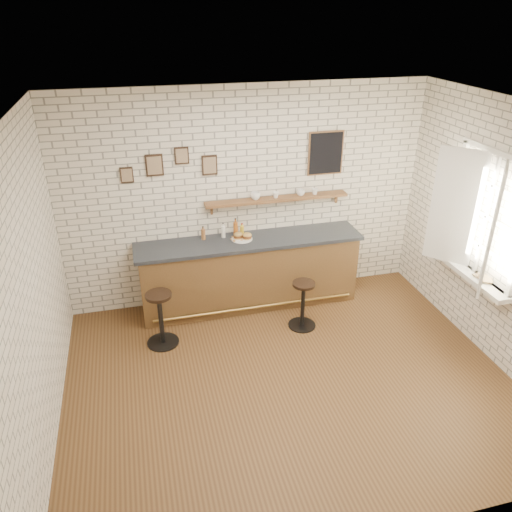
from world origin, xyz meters
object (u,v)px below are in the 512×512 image
(condiment_bottle_yellow, at_px, (242,230))
(shelf_cup_c, at_px, (301,193))
(ciabatta_sandwich, at_px, (243,236))
(shelf_cup_d, at_px, (315,191))
(shelf_cup_b, at_px, (276,195))
(bitters_bottle_white, at_px, (223,231))
(bitters_bottle_amber, at_px, (236,229))
(book_upper, at_px, (479,277))
(book_lower, at_px, (479,279))
(bar_counter, at_px, (250,272))
(bar_stool_left, at_px, (161,317))
(sandwich_plate, at_px, (242,239))
(bitters_bottle_brown, at_px, (203,234))
(bar_stool_right, at_px, (303,303))
(shelf_cup_a, at_px, (255,196))

(condiment_bottle_yellow, relative_size, shelf_cup_c, 1.60)
(ciabatta_sandwich, xyz_separation_m, shelf_cup_d, (1.07, 0.17, 0.48))
(shelf_cup_b, bearing_deg, bitters_bottle_white, 137.12)
(bitters_bottle_amber, distance_m, book_upper, 3.13)
(shelf_cup_c, bearing_deg, book_lower, -104.58)
(bar_counter, height_order, bar_stool_left, bar_counter)
(sandwich_plate, distance_m, book_upper, 3.00)
(bitters_bottle_brown, distance_m, bitters_bottle_white, 0.28)
(bitters_bottle_amber, bearing_deg, bar_counter, -46.81)
(shelf_cup_c, bearing_deg, bar_stool_left, 145.61)
(bitters_bottle_white, distance_m, shelf_cup_c, 1.19)
(condiment_bottle_yellow, bearing_deg, bitters_bottle_amber, 180.00)
(bar_stool_left, bearing_deg, book_upper, -14.34)
(sandwich_plate, bearing_deg, bar_stool_right, -49.86)
(ciabatta_sandwich, bearing_deg, book_upper, -33.10)
(bitters_bottle_brown, relative_size, shelf_cup_b, 2.13)
(bitters_bottle_brown, bearing_deg, bar_stool_right, -37.92)
(bitters_bottle_brown, xyz_separation_m, bar_stool_right, (1.14, -0.89, -0.73))
(bar_counter, height_order, bitters_bottle_amber, bitters_bottle_amber)
(shelf_cup_b, relative_size, shelf_cup_c, 0.81)
(bitters_bottle_amber, height_order, shelf_cup_a, shelf_cup_a)
(bitters_bottle_amber, bearing_deg, book_upper, -34.45)
(ciabatta_sandwich, height_order, bitters_bottle_amber, bitters_bottle_amber)
(bar_counter, bearing_deg, ciabatta_sandwich, 159.59)
(bitters_bottle_brown, relative_size, bar_stool_right, 0.29)
(shelf_cup_a, xyz_separation_m, shelf_cup_c, (0.64, 0.00, -0.01))
(bitters_bottle_white, relative_size, book_upper, 1.07)
(bitters_bottle_brown, height_order, shelf_cup_c, shelf_cup_c)
(book_upper, bearing_deg, bar_stool_left, -158.83)
(bar_counter, bearing_deg, bar_stool_right, -53.26)
(bitters_bottle_amber, height_order, bar_stool_right, bitters_bottle_amber)
(bar_stool_right, relative_size, book_upper, 3.34)
(condiment_bottle_yellow, bearing_deg, book_upper, -35.41)
(bitters_bottle_brown, bearing_deg, shelf_cup_a, 2.81)
(bar_stool_right, bearing_deg, bitters_bottle_brown, 142.08)
(bar_counter, relative_size, bar_stool_left, 4.26)
(book_upper, bearing_deg, shelf_cup_c, 167.85)
(ciabatta_sandwich, xyz_separation_m, bar_stool_left, (-1.21, -0.68, -0.67))
(ciabatta_sandwich, distance_m, bitters_bottle_white, 0.28)
(bitters_bottle_amber, bearing_deg, shelf_cup_b, 3.60)
(bitters_bottle_brown, height_order, bar_stool_right, bitters_bottle_brown)
(bar_counter, distance_m, shelf_cup_a, 1.07)
(bitters_bottle_white, relative_size, bitters_bottle_amber, 0.82)
(bar_stool_right, bearing_deg, book_lower, -25.29)
(bitters_bottle_amber, distance_m, shelf_cup_d, 1.22)
(condiment_bottle_yellow, bearing_deg, bitters_bottle_brown, 180.00)
(bar_counter, relative_size, ciabatta_sandwich, 12.23)
(condiment_bottle_yellow, xyz_separation_m, bar_stool_left, (-1.23, -0.82, -0.69))
(bitters_bottle_amber, xyz_separation_m, shelf_cup_d, (1.14, 0.04, 0.43))
(bar_stool_right, bearing_deg, bitters_bottle_amber, 128.02)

